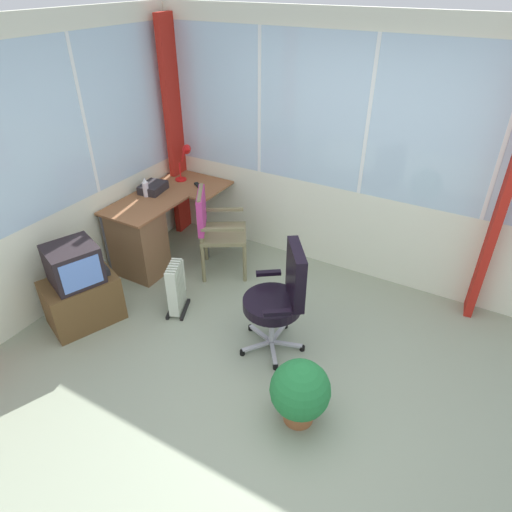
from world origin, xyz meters
The scene contains 15 objects.
ground centered at (0.00, 0.00, -0.03)m, with size 4.85×5.63×0.06m, color gray.
north_window_panel centered at (0.00, 2.34, 1.29)m, with size 3.85×0.07×2.59m.
east_window_panel centered at (1.96, 0.00, 1.29)m, with size 0.07×4.63×2.59m.
curtain_corner centered at (1.83, 2.21, 1.25)m, with size 0.33×0.07×2.49m, color #B22118.
curtain_east_far centered at (1.88, -1.27, 1.25)m, with size 0.33×0.07×2.49m, color #B22118.
desk centered at (0.81, 1.99, 0.41)m, with size 1.40×0.81×0.76m.
desk_lamp centered at (1.70, 1.99, 1.03)m, with size 0.24×0.21×0.41m.
tv_remote centered at (1.58, 1.76, 0.77)m, with size 0.04×0.15×0.02m, color black.
spray_bottle centered at (1.09, 2.10, 0.86)m, with size 0.06×0.06×0.22m.
paper_tray centered at (1.22, 2.12, 0.80)m, with size 0.30×0.23×0.09m, color #272327.
wooden_armchair centered at (1.17, 1.31, 0.60)m, with size 0.66×0.66×0.96m.
office_chair centered at (0.47, 0.12, 0.58)m, with size 0.61×0.60×1.01m.
tv_on_stand centered at (-0.14, 1.89, 0.37)m, with size 0.76×0.65×0.83m.
space_heater centered at (0.43, 1.23, 0.27)m, with size 0.37×0.28×0.53m.
potted_plant centered at (-0.16, -0.35, 0.29)m, with size 0.44×0.44×0.54m.
Camera 1 is at (-2.21, -1.16, 2.86)m, focal length 31.41 mm.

